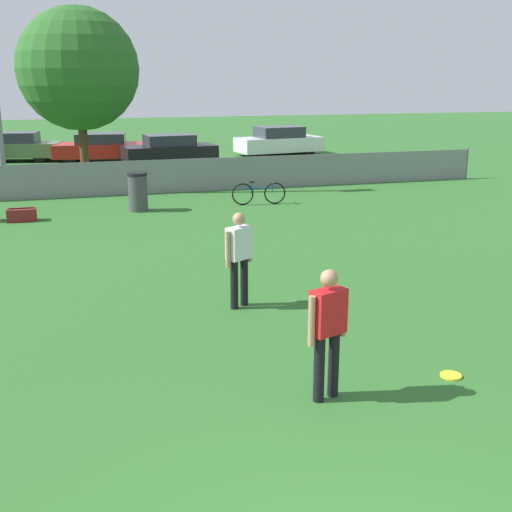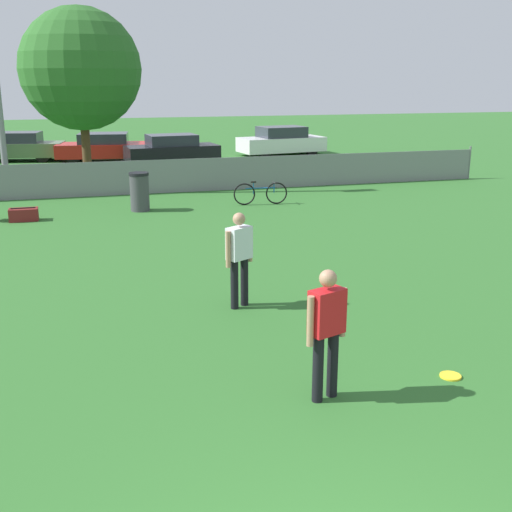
{
  "view_description": "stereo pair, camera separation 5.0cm",
  "coord_description": "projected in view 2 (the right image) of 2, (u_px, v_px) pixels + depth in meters",
  "views": [
    {
      "loc": [
        -1.76,
        -3.06,
        3.68
      ],
      "look_at": [
        0.85,
        6.02,
        1.05
      ],
      "focal_mm": 45.0,
      "sensor_mm": 36.0,
      "label": 1
    },
    {
      "loc": [
        -1.72,
        -3.07,
        3.68
      ],
      "look_at": [
        0.85,
        6.02,
        1.05
      ],
      "focal_mm": 45.0,
      "sensor_mm": 36.0,
      "label": 2
    }
  ],
  "objects": [
    {
      "name": "parked_car_red",
      "position": [
        104.0,
        147.0,
        29.12
      ],
      "size": [
        4.35,
        2.37,
        1.27
      ],
      "rotation": [
        0.0,
        0.0,
        -0.14
      ],
      "color": "black",
      "rests_on": "ground_plane"
    },
    {
      "name": "tree_near_pole",
      "position": [
        81.0,
        69.0,
        22.84
      ],
      "size": [
        4.32,
        4.32,
        6.15
      ],
      "color": "#4C331E",
      "rests_on": "ground_plane"
    },
    {
      "name": "player_receiver_white",
      "position": [
        239.0,
        253.0,
        10.44
      ],
      "size": [
        0.51,
        0.4,
        1.6
      ],
      "rotation": [
        0.0,
        0.0,
        0.52
      ],
      "color": "black",
      "rests_on": "ground_plane"
    },
    {
      "name": "player_thrower_red",
      "position": [
        327.0,
        326.0,
        7.39
      ],
      "size": [
        0.55,
        0.35,
        1.6
      ],
      "rotation": [
        0.0,
        0.0,
        0.36
      ],
      "color": "black",
      "rests_on": "ground_plane"
    },
    {
      "name": "frisbee_disc",
      "position": [
        450.0,
        376.0,
        8.18
      ],
      "size": [
        0.27,
        0.27,
        0.03
      ],
      "color": "yellow",
      "rests_on": "ground_plane"
    },
    {
      "name": "parked_car_olive",
      "position": [
        16.0,
        147.0,
        29.24
      ],
      "size": [
        4.37,
        2.34,
        1.31
      ],
      "rotation": [
        0.0,
        0.0,
        -0.17
      ],
      "color": "black",
      "rests_on": "ground_plane"
    },
    {
      "name": "parked_car_dark",
      "position": [
        172.0,
        150.0,
        28.04
      ],
      "size": [
        4.14,
        2.08,
        1.3
      ],
      "rotation": [
        0.0,
        0.0,
        0.11
      ],
      "color": "black",
      "rests_on": "ground_plane"
    },
    {
      "name": "fence_backline",
      "position": [
        131.0,
        178.0,
        20.83
      ],
      "size": [
        25.2,
        0.07,
        1.21
      ],
      "color": "gray",
      "rests_on": "ground_plane"
    },
    {
      "name": "gear_bag_sideline",
      "position": [
        24.0,
        215.0,
        17.07
      ],
      "size": [
        0.74,
        0.41,
        0.36
      ],
      "color": "maroon",
      "rests_on": "ground_plane"
    },
    {
      "name": "parked_car_white",
      "position": [
        281.0,
        141.0,
        31.49
      ],
      "size": [
        4.37,
        2.31,
        1.39
      ],
      "rotation": [
        0.0,
        0.0,
        0.14
      ],
      "color": "black",
      "rests_on": "ground_plane"
    },
    {
      "name": "trash_bin",
      "position": [
        140.0,
        192.0,
        18.26
      ],
      "size": [
        0.57,
        0.57,
        1.1
      ],
      "color": "#3F3F44",
      "rests_on": "ground_plane"
    },
    {
      "name": "bicycle_sideline",
      "position": [
        261.0,
        193.0,
        19.22
      ],
      "size": [
        1.64,
        0.44,
        0.71
      ],
      "rotation": [
        0.0,
        0.0,
        -0.09
      ],
      "color": "black",
      "rests_on": "ground_plane"
    }
  ]
}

